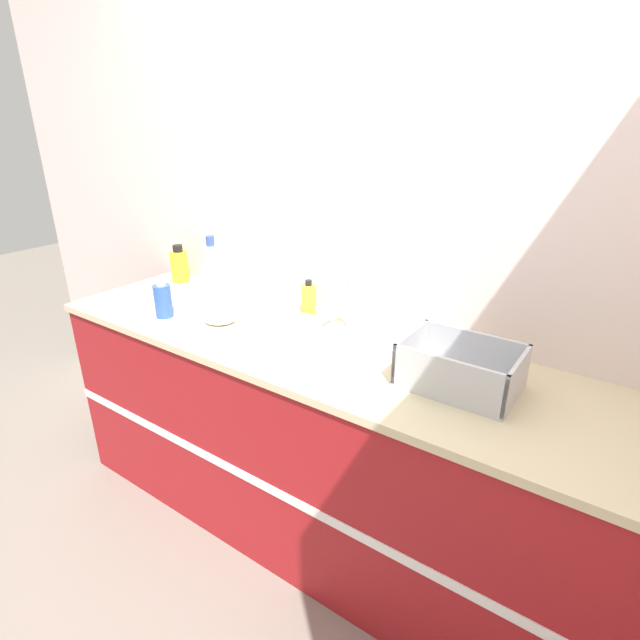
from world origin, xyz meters
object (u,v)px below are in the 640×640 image
soap_dispenser (309,299)px  bottle_clear (212,266)px  dish_rack (460,371)px  paper_towel_roll (218,294)px  bottle_yellow (180,265)px  sink (324,343)px  bottle_blue (163,300)px

soap_dispenser → bottle_clear: bearing=-179.7°
dish_rack → bottle_clear: bottle_clear is taller
paper_towel_roll → bottle_yellow: (-0.56, 0.27, -0.04)m
sink → soap_dispenser: bearing=135.5°
sink → soap_dispenser: sink is taller
dish_rack → soap_dispenser: size_ratio=2.33×
sink → bottle_clear: size_ratio=1.82×
soap_dispenser → dish_rack: bearing=-16.6°
paper_towel_roll → bottle_blue: bearing=-157.5°
dish_rack → soap_dispenser: bearing=163.4°
bottle_yellow → soap_dispenser: bearing=1.1°
bottle_clear → bottle_yellow: size_ratio=1.39×
bottle_yellow → bottle_blue: bearing=-48.6°
paper_towel_roll → bottle_clear: 0.43m
soap_dispenser → bottle_yellow: bearing=-178.9°
bottle_clear → dish_rack: bearing=-9.4°
dish_rack → paper_towel_roll: bearing=-176.8°
bottle_yellow → dish_rack: bearing=-7.6°
paper_towel_roll → sink: bearing=5.0°
paper_towel_roll → dish_rack: bearing=3.2°
bottle_yellow → soap_dispenser: size_ratio=1.24×
bottle_blue → bottle_clear: bearing=103.7°
sink → soap_dispenser: size_ratio=3.14×
bottle_yellow → bottle_clear: bearing=3.1°
dish_rack → soap_dispenser: soap_dispenser is taller
bottle_blue → dish_rack: bearing=7.0°
sink → bottle_clear: bearing=164.1°
paper_towel_roll → bottle_blue: (-0.24, -0.10, -0.05)m
paper_towel_roll → dish_rack: 1.02m
bottle_blue → paper_towel_roll: bearing=22.5°
sink → bottle_blue: sink is taller
bottle_yellow → sink: bearing=-11.9°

